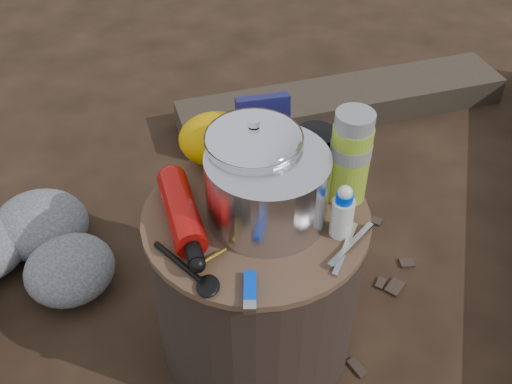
{
  "coord_description": "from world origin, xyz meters",
  "views": [
    {
      "loc": [
        0.0,
        -0.84,
        1.23
      ],
      "look_at": [
        0.0,
        0.0,
        0.48
      ],
      "focal_mm": 40.78,
      "sensor_mm": 36.0,
      "label": 1
    }
  ],
  "objects_px": {
    "fuel_bottle": "(181,211)",
    "travel_mug": "(314,156)",
    "thermos": "(350,157)",
    "camping_pot": "(254,164)",
    "stump": "(256,281)"
  },
  "relations": [
    {
      "from": "fuel_bottle",
      "to": "travel_mug",
      "type": "height_order",
      "value": "travel_mug"
    },
    {
      "from": "fuel_bottle",
      "to": "thermos",
      "type": "bearing_deg",
      "value": -2.9
    },
    {
      "from": "fuel_bottle",
      "to": "travel_mug",
      "type": "bearing_deg",
      "value": 10.26
    },
    {
      "from": "camping_pot",
      "to": "fuel_bottle",
      "type": "bearing_deg",
      "value": -153.46
    },
    {
      "from": "camping_pot",
      "to": "stump",
      "type": "bearing_deg",
      "value": -84.73
    },
    {
      "from": "fuel_bottle",
      "to": "thermos",
      "type": "height_order",
      "value": "thermos"
    },
    {
      "from": "thermos",
      "to": "travel_mug",
      "type": "xyz_separation_m",
      "value": [
        -0.06,
        0.05,
        -0.04
      ]
    },
    {
      "from": "camping_pot",
      "to": "travel_mug",
      "type": "bearing_deg",
      "value": 28.03
    },
    {
      "from": "camping_pot",
      "to": "fuel_bottle",
      "type": "height_order",
      "value": "camping_pot"
    },
    {
      "from": "stump",
      "to": "thermos",
      "type": "bearing_deg",
      "value": 17.48
    },
    {
      "from": "stump",
      "to": "camping_pot",
      "type": "xyz_separation_m",
      "value": [
        -0.0,
        0.05,
        0.3
      ]
    },
    {
      "from": "stump",
      "to": "thermos",
      "type": "relative_size",
      "value": 2.28
    },
    {
      "from": "travel_mug",
      "to": "camping_pot",
      "type": "bearing_deg",
      "value": -151.97
    },
    {
      "from": "stump",
      "to": "travel_mug",
      "type": "xyz_separation_m",
      "value": [
        0.12,
        0.11,
        0.27
      ]
    },
    {
      "from": "camping_pot",
      "to": "fuel_bottle",
      "type": "xyz_separation_m",
      "value": [
        -0.14,
        -0.07,
        -0.06
      ]
    }
  ]
}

